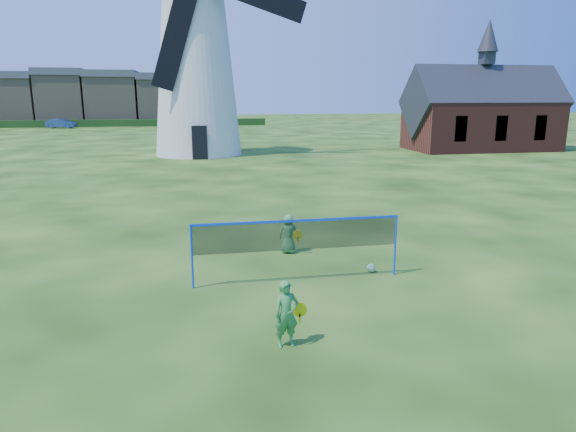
{
  "coord_description": "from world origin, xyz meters",
  "views": [
    {
      "loc": [
        -2.09,
        -11.6,
        4.43
      ],
      "look_at": [
        0.2,
        0.5,
        1.5
      ],
      "focal_mm": 31.81,
      "sensor_mm": 36.0,
      "label": 1
    }
  ],
  "objects_px": {
    "car_right": "(61,123)",
    "chapel": "(482,114)",
    "player_girl": "(287,314)",
    "player_boy": "(289,234)",
    "windmill": "(196,62)",
    "play_ball": "(371,268)",
    "badminton_net": "(297,236)"
  },
  "relations": [
    {
      "from": "car_right",
      "to": "chapel",
      "type": "bearing_deg",
      "value": -120.06
    },
    {
      "from": "player_girl",
      "to": "chapel",
      "type": "bearing_deg",
      "value": 45.59
    },
    {
      "from": "player_boy",
      "to": "car_right",
      "type": "height_order",
      "value": "car_right"
    },
    {
      "from": "windmill",
      "to": "player_boy",
      "type": "bearing_deg",
      "value": -85.46
    },
    {
      "from": "player_girl",
      "to": "play_ball",
      "type": "distance_m",
      "value": 4.53
    },
    {
      "from": "badminton_net",
      "to": "player_boy",
      "type": "bearing_deg",
      "value": 84.48
    },
    {
      "from": "windmill",
      "to": "chapel",
      "type": "height_order",
      "value": "windmill"
    },
    {
      "from": "chapel",
      "to": "player_boy",
      "type": "distance_m",
      "value": 32.73
    },
    {
      "from": "windmill",
      "to": "chapel",
      "type": "bearing_deg",
      "value": -1.7
    },
    {
      "from": "play_ball",
      "to": "player_girl",
      "type": "bearing_deg",
      "value": -129.39
    },
    {
      "from": "badminton_net",
      "to": "car_right",
      "type": "xyz_separation_m",
      "value": [
        -19.82,
        63.85,
        -0.49
      ]
    },
    {
      "from": "windmill",
      "to": "chapel",
      "type": "xyz_separation_m",
      "value": [
        22.96,
        -0.68,
        -3.86
      ]
    },
    {
      "from": "chapel",
      "to": "car_right",
      "type": "bearing_deg",
      "value": 138.31
    },
    {
      "from": "car_right",
      "to": "play_ball",
      "type": "bearing_deg",
      "value": -149.43
    },
    {
      "from": "windmill",
      "to": "player_girl",
      "type": "xyz_separation_m",
      "value": [
        0.96,
        -31.25,
        -6.14
      ]
    },
    {
      "from": "player_girl",
      "to": "badminton_net",
      "type": "bearing_deg",
      "value": 66.3
    },
    {
      "from": "chapel",
      "to": "play_ball",
      "type": "relative_size",
      "value": 55.35
    },
    {
      "from": "windmill",
      "to": "badminton_net",
      "type": "bearing_deg",
      "value": -86.28
    },
    {
      "from": "windmill",
      "to": "car_right",
      "type": "height_order",
      "value": "windmill"
    },
    {
      "from": "badminton_net",
      "to": "player_girl",
      "type": "bearing_deg",
      "value": -105.03
    },
    {
      "from": "player_girl",
      "to": "car_right",
      "type": "xyz_separation_m",
      "value": [
        -18.96,
        67.05,
        0.03
      ]
    },
    {
      "from": "player_boy",
      "to": "play_ball",
      "type": "bearing_deg",
      "value": 148.95
    },
    {
      "from": "badminton_net",
      "to": "player_boy",
      "type": "distance_m",
      "value": 2.38
    },
    {
      "from": "windmill",
      "to": "car_right",
      "type": "bearing_deg",
      "value": 116.69
    },
    {
      "from": "player_girl",
      "to": "player_boy",
      "type": "xyz_separation_m",
      "value": [
        1.08,
        5.5,
        -0.05
      ]
    },
    {
      "from": "chapel",
      "to": "player_girl",
      "type": "distance_m",
      "value": 37.73
    },
    {
      "from": "badminton_net",
      "to": "player_girl",
      "type": "distance_m",
      "value": 3.35
    },
    {
      "from": "play_ball",
      "to": "car_right",
      "type": "xyz_separation_m",
      "value": [
        -21.81,
        63.57,
        0.54
      ]
    },
    {
      "from": "chapel",
      "to": "badminton_net",
      "type": "distance_m",
      "value": 34.63
    },
    {
      "from": "badminton_net",
      "to": "play_ball",
      "type": "bearing_deg",
      "value": 7.92
    },
    {
      "from": "play_ball",
      "to": "car_right",
      "type": "distance_m",
      "value": 67.21
    },
    {
      "from": "play_ball",
      "to": "player_boy",
      "type": "bearing_deg",
      "value": 131.23
    }
  ]
}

